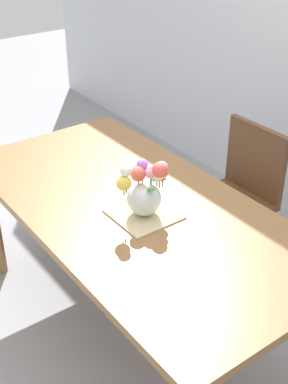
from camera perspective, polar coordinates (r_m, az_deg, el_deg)
The scene contains 5 objects.
ground_plane at distance 2.90m, azimuth -0.91°, elevation -14.45°, with size 12.00×12.00×0.00m, color #939399.
dining_table at distance 2.46m, azimuth -1.04°, elevation -3.04°, with size 1.90×0.95×0.78m.
chair_far at distance 3.08m, azimuth 10.38°, elevation 0.17°, with size 0.42×0.42×0.90m.
placemat at distance 2.34m, azimuth -0.00°, elevation -2.44°, with size 0.27×0.27×0.01m, color #CCB789.
flower_vase at distance 2.27m, azimuth 0.13°, elevation 0.30°, with size 0.17×0.26×0.27m.
Camera 1 is at (1.67, -1.17, 2.07)m, focal length 48.75 mm.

